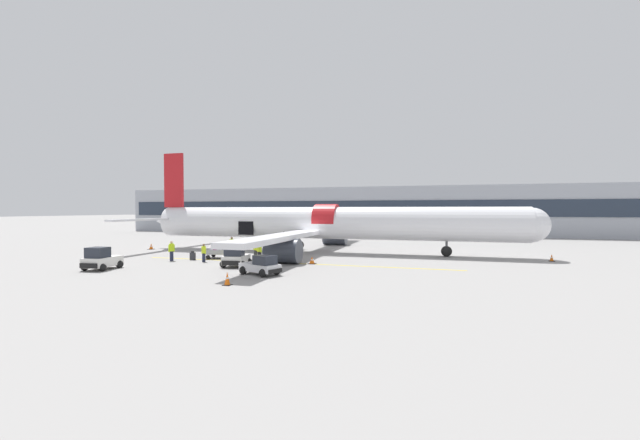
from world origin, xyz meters
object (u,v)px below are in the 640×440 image
object	(u,v)px
airplane	(322,224)
baggage_tug_rear	(261,266)
ground_crew_loader_b	(259,251)
baggage_cart_loading	(224,253)
suitcase_on_tarmac_upright	(193,256)
baggage_tug_mid	(236,258)
ground_crew_driver	(204,252)
ground_crew_loader_a	(232,245)
ground_crew_helper	(256,249)
baggage_tug_lead	(101,260)
ground_crew_supervisor	(172,250)
ground_crew_marshal	(240,246)

from	to	relation	value
airplane	baggage_tug_rear	xyz separation A→B (m)	(-0.13, -14.32, -2.38)
ground_crew_loader_b	baggage_cart_loading	bearing A→B (deg)	168.93
baggage_tug_rear	suitcase_on_tarmac_upright	world-z (taller)	baggage_tug_rear
airplane	baggage_tug_rear	distance (m)	14.52
baggage_tug_mid	ground_crew_loader_b	size ratio (longest dim) A/B	1.62
ground_crew_driver	baggage_tug_rear	bearing A→B (deg)	-31.86
suitcase_on_tarmac_upright	ground_crew_driver	bearing A→B (deg)	-26.84
baggage_tug_mid	ground_crew_loader_a	distance (m)	8.51
airplane	baggage_cart_loading	size ratio (longest dim) A/B	10.05
ground_crew_helper	suitcase_on_tarmac_upright	world-z (taller)	ground_crew_helper
baggage_tug_lead	suitcase_on_tarmac_upright	size ratio (longest dim) A/B	3.56
baggage_tug_mid	ground_crew_loader_a	size ratio (longest dim) A/B	1.53
ground_crew_supervisor	ground_crew_loader_b	bearing A→B (deg)	16.07
baggage_tug_lead	ground_crew_helper	xyz separation A→B (m)	(8.44, 8.40, 0.23)
baggage_cart_loading	ground_crew_helper	distance (m)	3.28
ground_crew_helper	airplane	bearing A→B (deg)	60.50
airplane	ground_crew_loader_b	size ratio (longest dim) A/B	24.89
airplane	baggage_tug_mid	distance (m)	12.18
ground_crew_loader_a	ground_crew_supervisor	bearing A→B (deg)	-114.40
baggage_cart_loading	ground_crew_loader_b	bearing A→B (deg)	-11.07
ground_crew_helper	suitcase_on_tarmac_upright	bearing A→B (deg)	-161.18
baggage_tug_rear	ground_crew_loader_a	bearing A→B (deg)	127.72
baggage_cart_loading	ground_crew_driver	distance (m)	2.76
baggage_tug_lead	suitcase_on_tarmac_upright	bearing A→B (deg)	63.93
airplane	ground_crew_marshal	world-z (taller)	airplane
ground_crew_supervisor	baggage_tug_rear	bearing A→B (deg)	-23.05
baggage_tug_lead	baggage_tug_mid	world-z (taller)	baggage_tug_lead
baggage_cart_loading	ground_crew_driver	world-z (taller)	ground_crew_driver
baggage_tug_lead	ground_crew_loader_b	bearing A→B (deg)	40.36
baggage_tug_rear	suitcase_on_tarmac_upright	size ratio (longest dim) A/B	4.15
airplane	ground_crew_loader_a	distance (m)	9.25
ground_crew_loader_b	ground_crew_loader_a	bearing A→B (deg)	142.18
baggage_tug_lead	ground_crew_supervisor	bearing A→B (deg)	72.14
airplane	ground_crew_helper	bearing A→B (deg)	-119.50
airplane	ground_crew_supervisor	bearing A→B (deg)	-137.19
baggage_tug_rear	ground_crew_helper	size ratio (longest dim) A/B	1.80
ground_crew_marshal	suitcase_on_tarmac_upright	bearing A→B (deg)	-113.65
baggage_tug_lead	ground_crew_driver	bearing A→B (deg)	49.80
baggage_tug_lead	ground_crew_loader_a	size ratio (longest dim) A/B	1.58
ground_crew_loader_a	ground_crew_driver	size ratio (longest dim) A/B	1.14
baggage_cart_loading	suitcase_on_tarmac_upright	world-z (taller)	baggage_cart_loading
airplane	ground_crew_helper	distance (m)	8.40
ground_crew_supervisor	ground_crew_helper	bearing A→B (deg)	22.59
baggage_tug_lead	ground_crew_helper	distance (m)	11.91
ground_crew_driver	ground_crew_helper	xyz separation A→B (m)	(3.54, 2.61, 0.14)
airplane	baggage_tug_rear	world-z (taller)	airplane
baggage_tug_rear	ground_crew_helper	xyz separation A→B (m)	(-3.88, 7.22, 0.36)
baggage_tug_lead	ground_crew_loader_a	world-z (taller)	ground_crew_loader_a
airplane	baggage_cart_loading	xyz separation A→B (m)	(-7.26, -6.98, -2.53)
ground_crew_loader_b	baggage_tug_mid	bearing A→B (deg)	-94.71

